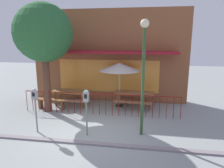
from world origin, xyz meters
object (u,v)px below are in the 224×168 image
picnic_table_left (71,94)px  street_lamp (144,62)px  picnic_table_right (135,95)px  patio_umbrella (119,67)px  parking_meter_far (86,100)px  street_tree (43,34)px  parking_meter_near (35,99)px  patio_bench (52,102)px

picnic_table_left → street_lamp: street_lamp is taller
street_lamp → picnic_table_right: bearing=97.9°
patio_umbrella → street_lamp: bearing=-68.9°
street_lamp → parking_meter_far: bearing=-169.6°
street_tree → parking_meter_far: bearing=-40.7°
picnic_table_right → street_tree: street_tree is taller
parking_meter_far → patio_umbrella: bearing=78.0°
picnic_table_right → parking_meter_near: 4.64m
picnic_table_right → street_lamp: (0.39, -2.84, 1.92)m
picnic_table_left → street_tree: (-0.76, -0.90, 2.87)m
picnic_table_right → patio_bench: picnic_table_right is taller
picnic_table_right → patio_bench: (-3.87, -0.79, -0.26)m
parking_meter_far → street_tree: bearing=139.3°
parking_meter_far → street_tree: 3.91m
patio_bench → patio_umbrella: bearing=16.5°
parking_meter_near → parking_meter_far: size_ratio=0.99×
parking_meter_near → street_tree: (-0.59, 2.12, 2.25)m
picnic_table_left → parking_meter_near: 3.10m
picnic_table_right → parking_meter_far: size_ratio=1.18×
patio_umbrella → picnic_table_left: bearing=-172.3°
picnic_table_right → patio_bench: bearing=-168.4°
picnic_table_left → parking_meter_far: size_ratio=1.15×
parking_meter_near → picnic_table_left: bearing=86.8°
parking_meter_far → street_lamp: bearing=10.4°
patio_bench → street_lamp: size_ratio=0.37×
picnic_table_right → parking_meter_far: bearing=-114.6°
parking_meter_far → street_tree: size_ratio=0.34×
picnic_table_left → parking_meter_far: parking_meter_far is taller
picnic_table_right → patio_umbrella: patio_umbrella is taller
patio_umbrella → parking_meter_far: bearing=-102.0°
patio_bench → picnic_table_left: bearing=38.9°
parking_meter_near → street_tree: 3.15m
picnic_table_right → patio_bench: size_ratio=1.35×
picnic_table_right → street_lamp: size_ratio=0.49×
picnic_table_left → parking_meter_near: size_ratio=1.16×
patio_bench → picnic_table_right: bearing=11.6°
street_tree → street_lamp: (4.28, -1.75, -0.95)m
patio_umbrella → street_lamp: 3.24m
patio_bench → street_lamp: (4.26, -2.05, 2.18)m
picnic_table_left → picnic_table_right: 3.13m
parking_meter_near → parking_meter_far: parking_meter_far is taller
parking_meter_near → street_lamp: (3.69, 0.37, 1.30)m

